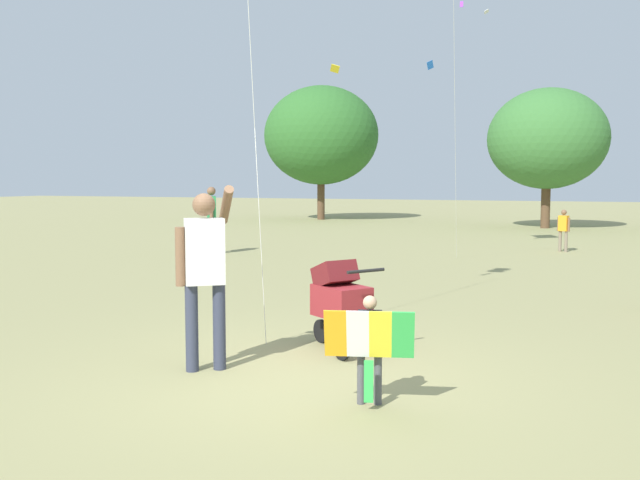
{
  "coord_description": "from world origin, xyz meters",
  "views": [
    {
      "loc": [
        2.71,
        -6.21,
        1.94
      ],
      "look_at": [
        0.01,
        0.63,
        1.3
      ],
      "focal_mm": 39.13,
      "sensor_mm": 36.0,
      "label": 1
    }
  ],
  "objects_px": {
    "child_with_butterfly_kite": "(370,340)",
    "person_couple_left": "(212,214)",
    "person_sitting_far": "(563,227)",
    "stroller": "(340,297)",
    "person_adult_flyer": "(205,264)"
  },
  "relations": [
    {
      "from": "person_sitting_far",
      "to": "person_couple_left",
      "type": "relative_size",
      "value": 0.65
    },
    {
      "from": "child_with_butterfly_kite",
      "to": "stroller",
      "type": "distance_m",
      "value": 2.0
    },
    {
      "from": "stroller",
      "to": "person_couple_left",
      "type": "height_order",
      "value": "person_couple_left"
    },
    {
      "from": "child_with_butterfly_kite",
      "to": "person_couple_left",
      "type": "height_order",
      "value": "person_couple_left"
    },
    {
      "from": "child_with_butterfly_kite",
      "to": "stroller",
      "type": "xyz_separation_m",
      "value": [
        -0.91,
        1.78,
        0.03
      ]
    },
    {
      "from": "child_with_butterfly_kite",
      "to": "stroller",
      "type": "bearing_deg",
      "value": 117.07
    },
    {
      "from": "stroller",
      "to": "person_sitting_far",
      "type": "relative_size",
      "value": 0.93
    },
    {
      "from": "child_with_butterfly_kite",
      "to": "person_sitting_far",
      "type": "relative_size",
      "value": 0.84
    },
    {
      "from": "person_adult_flyer",
      "to": "person_sitting_far",
      "type": "height_order",
      "value": "person_adult_flyer"
    },
    {
      "from": "person_adult_flyer",
      "to": "stroller",
      "type": "relative_size",
      "value": 1.79
    },
    {
      "from": "person_adult_flyer",
      "to": "stroller",
      "type": "height_order",
      "value": "person_adult_flyer"
    },
    {
      "from": "person_adult_flyer",
      "to": "person_couple_left",
      "type": "bearing_deg",
      "value": 120.02
    },
    {
      "from": "person_sitting_far",
      "to": "person_couple_left",
      "type": "xyz_separation_m",
      "value": [
        -8.52,
        -3.96,
        0.36
      ]
    },
    {
      "from": "stroller",
      "to": "person_adult_flyer",
      "type": "bearing_deg",
      "value": -126.78
    },
    {
      "from": "child_with_butterfly_kite",
      "to": "person_couple_left",
      "type": "distance_m",
      "value": 12.72
    }
  ]
}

